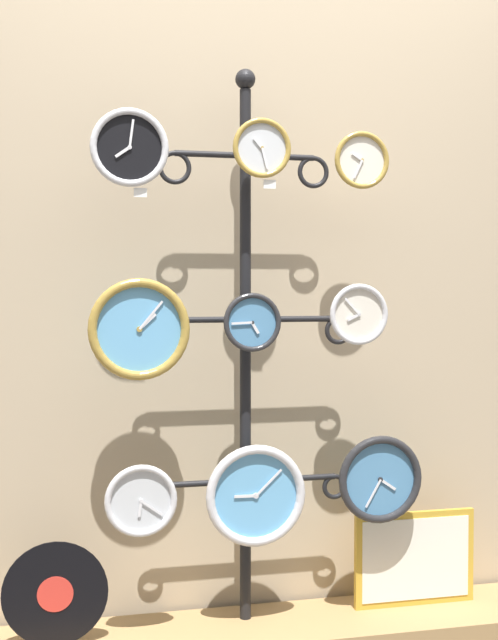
# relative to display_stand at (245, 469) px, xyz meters

# --- Properties ---
(shop_wall) EXTENTS (4.40, 0.04, 2.80)m
(shop_wall) POSITION_rel_display_stand_xyz_m (0.00, 0.16, 0.84)
(shop_wall) COLOR tan
(shop_wall) RESTS_ON ground_plane
(low_shelf) EXTENTS (2.20, 0.36, 0.06)m
(low_shelf) POSITION_rel_display_stand_xyz_m (0.00, -0.06, -0.53)
(low_shelf) COLOR #9E7A4C
(low_shelf) RESTS_ON ground_plane
(display_stand) EXTENTS (0.74, 0.43, 1.86)m
(display_stand) POSITION_rel_display_stand_xyz_m (0.00, 0.00, 0.00)
(display_stand) COLOR black
(display_stand) RESTS_ON ground_plane
(clock_top_left) EXTENTS (0.24, 0.04, 0.24)m
(clock_top_left) POSITION_rel_display_stand_xyz_m (-0.39, -0.10, 1.02)
(clock_top_left) COLOR black
(clock_top_center) EXTENTS (0.19, 0.04, 0.19)m
(clock_top_center) POSITION_rel_display_stand_xyz_m (0.03, -0.10, 1.04)
(clock_top_center) COLOR silver
(clock_top_right) EXTENTS (0.19, 0.04, 0.19)m
(clock_top_right) POSITION_rel_display_stand_xyz_m (0.37, -0.08, 1.01)
(clock_top_right) COLOR silver
(clock_middle_left) EXTENTS (0.32, 0.04, 0.32)m
(clock_middle_left) POSITION_rel_display_stand_xyz_m (-0.36, -0.09, 0.47)
(clock_middle_left) COLOR #60A8DB
(clock_middle_center) EXTENTS (0.19, 0.04, 0.19)m
(clock_middle_center) POSITION_rel_display_stand_xyz_m (-0.00, -0.09, 0.49)
(clock_middle_center) COLOR #4C84B2
(clock_middle_right) EXTENTS (0.20, 0.04, 0.20)m
(clock_middle_right) POSITION_rel_display_stand_xyz_m (0.35, -0.10, 0.51)
(clock_middle_right) COLOR silver
(clock_bottom_left) EXTENTS (0.22, 0.04, 0.22)m
(clock_bottom_left) POSITION_rel_display_stand_xyz_m (-0.36, -0.11, -0.06)
(clock_bottom_left) COLOR silver
(clock_bottom_center) EXTENTS (0.33, 0.04, 0.33)m
(clock_bottom_center) POSITION_rel_display_stand_xyz_m (0.01, -0.09, -0.07)
(clock_bottom_center) COLOR #60A8DB
(clock_bottom_right) EXTENTS (0.29, 0.04, 0.29)m
(clock_bottom_right) POSITION_rel_display_stand_xyz_m (0.44, -0.09, -0.04)
(clock_bottom_right) COLOR #4C84B2
(vinyl_record) EXTENTS (0.32, 0.01, 0.32)m
(vinyl_record) POSITION_rel_display_stand_xyz_m (-0.62, -0.08, -0.34)
(vinyl_record) COLOR black
(vinyl_record) RESTS_ON low_shelf
(picture_frame) EXTENTS (0.44, 0.02, 0.32)m
(picture_frame) POSITION_rel_display_stand_xyz_m (0.60, -0.02, -0.34)
(picture_frame) COLOR gold
(picture_frame) RESTS_ON low_shelf
(price_tag_upper) EXTENTS (0.04, 0.00, 0.03)m
(price_tag_upper) POSITION_rel_display_stand_xyz_m (-0.35, -0.10, 0.89)
(price_tag_upper) COLOR white
(price_tag_mid) EXTENTS (0.04, 0.00, 0.03)m
(price_tag_mid) POSITION_rel_display_stand_xyz_m (0.05, -0.11, 0.92)
(price_tag_mid) COLOR white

